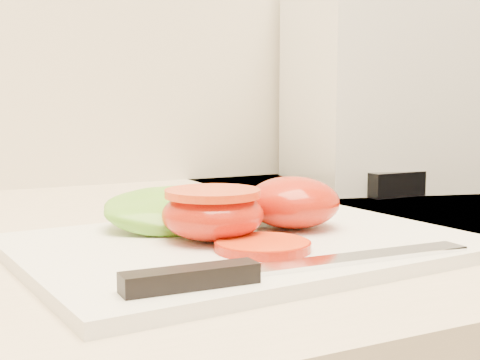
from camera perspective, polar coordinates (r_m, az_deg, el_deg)
name	(u,v)px	position (r m, az deg, el deg)	size (l,w,h in m)	color
cutting_board	(246,245)	(0.52, 0.51, -5.60)	(0.34, 0.25, 0.01)	white
tomato_half_dome	(293,202)	(0.56, 4.53, -1.90)	(0.08, 0.08, 0.04)	red
tomato_half_cut	(213,212)	(0.51, -2.34, -2.77)	(0.08, 0.08, 0.04)	red
tomato_slice_0	(263,246)	(0.48, 1.95, -5.62)	(0.07, 0.07, 0.01)	orange
lettuce_leaf_0	(188,210)	(0.57, -4.48, -2.58)	(0.15, 0.10, 0.03)	#66BE32
knife	(264,269)	(0.41, 2.05, -7.59)	(0.25, 0.03, 0.01)	silver
appliance	(374,75)	(0.94, 11.39, 8.81)	(0.20, 0.25, 0.30)	white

